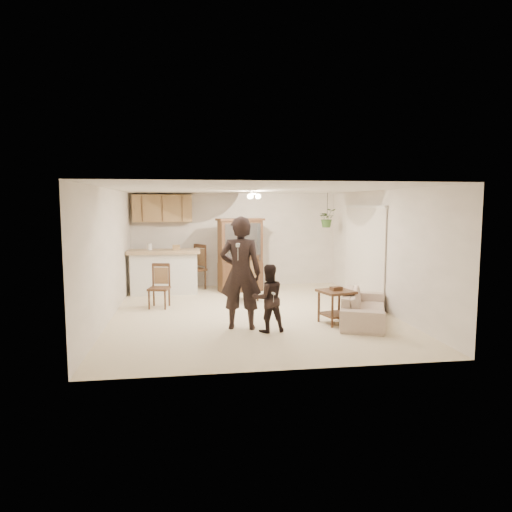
{
  "coord_description": "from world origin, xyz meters",
  "views": [
    {
      "loc": [
        -1.23,
        -9.0,
        2.2
      ],
      "look_at": [
        0.15,
        0.4,
        1.12
      ],
      "focal_mm": 32.0,
      "sensor_mm": 36.0,
      "label": 1
    }
  ],
  "objects": [
    {
      "name": "wall_left",
      "position": [
        -2.75,
        0.0,
        1.25
      ],
      "size": [
        0.02,
        6.5,
        2.5
      ],
      "primitive_type": "cube",
      "color": "silver",
      "rests_on": "ground"
    },
    {
      "name": "vertical_blinds",
      "position": [
        2.71,
        0.9,
        1.1
      ],
      "size": [
        0.06,
        2.3,
        2.1
      ],
      "primitive_type": null,
      "color": "beige",
      "rests_on": "wall_right"
    },
    {
      "name": "side_table",
      "position": [
        1.44,
        -1.01,
        0.32
      ],
      "size": [
        0.7,
        0.7,
        0.69
      ],
      "rotation": [
        0.0,
        0.0,
        0.27
      ],
      "color": "#331B12",
      "rests_on": "floor"
    },
    {
      "name": "ceiling",
      "position": [
        0.0,
        0.0,
        2.5
      ],
      "size": [
        5.5,
        6.5,
        0.02
      ],
      "primitive_type": "cube",
      "color": "silver",
      "rests_on": "wall_back"
    },
    {
      "name": "adult",
      "position": [
        -0.35,
        -1.11,
        0.9
      ],
      "size": [
        0.73,
        0.56,
        1.8
      ],
      "primitive_type": "imported",
      "rotation": [
        0.0,
        0.0,
        2.94
      ],
      "color": "black",
      "rests_on": "floor"
    },
    {
      "name": "breakfast_bar",
      "position": [
        -1.85,
        2.35,
        0.5
      ],
      "size": [
        1.6,
        0.55,
        1.0
      ],
      "primitive_type": "cube",
      "color": "silver",
      "rests_on": "floor"
    },
    {
      "name": "wall_front",
      "position": [
        0.0,
        -3.25,
        1.25
      ],
      "size": [
        5.5,
        0.02,
        2.5
      ],
      "primitive_type": "cube",
      "color": "silver",
      "rests_on": "ground"
    },
    {
      "name": "controller_adult",
      "position": [
        -0.44,
        -1.57,
        1.53
      ],
      "size": [
        0.09,
        0.18,
        0.05
      ],
      "primitive_type": "cube",
      "rotation": [
        0.0,
        0.0,
        2.94
      ],
      "color": "silver",
      "rests_on": "adult"
    },
    {
      "name": "wall_right",
      "position": [
        2.75,
        0.0,
        1.25
      ],
      "size": [
        0.02,
        6.5,
        2.5
      ],
      "primitive_type": "cube",
      "color": "silver",
      "rests_on": "ground"
    },
    {
      "name": "child",
      "position": [
        0.1,
        -1.38,
        0.68
      ],
      "size": [
        0.72,
        0.6,
        1.35
      ],
      "primitive_type": "imported",
      "rotation": [
        0.0,
        0.0,
        3.29
      ],
      "color": "black",
      "rests_on": "floor"
    },
    {
      "name": "plant_cord",
      "position": [
        2.3,
        2.4,
        2.17
      ],
      "size": [
        0.01,
        0.01,
        0.65
      ],
      "primitive_type": "cylinder",
      "color": "black",
      "rests_on": "ceiling"
    },
    {
      "name": "upper_cabinets",
      "position": [
        -1.9,
        3.07,
        2.1
      ],
      "size": [
        1.5,
        0.34,
        0.7
      ],
      "primitive_type": "cube",
      "color": "olive",
      "rests_on": "wall_back"
    },
    {
      "name": "chair_hutch_left",
      "position": [
        -1.13,
        2.84,
        0.33
      ],
      "size": [
        0.72,
        0.72,
        1.16
      ],
      "rotation": [
        0.0,
        0.0,
        -0.91
      ],
      "color": "#331B12",
      "rests_on": "floor"
    },
    {
      "name": "controller_child",
      "position": [
        0.14,
        -1.65,
        0.72
      ],
      "size": [
        0.05,
        0.11,
        0.03
      ],
      "primitive_type": "cube",
      "rotation": [
        0.0,
        0.0,
        3.29
      ],
      "color": "silver",
      "rests_on": "child"
    },
    {
      "name": "ceiling_fixture",
      "position": [
        0.2,
        1.2,
        2.4
      ],
      "size": [
        0.36,
        0.36,
        0.2
      ],
      "primitive_type": null,
      "color": "beige",
      "rests_on": "ceiling"
    },
    {
      "name": "hanging_plant",
      "position": [
        2.3,
        2.4,
        1.85
      ],
      "size": [
        0.43,
        0.37,
        0.48
      ],
      "primitive_type": "imported",
      "color": "#2C4E1F",
      "rests_on": "ceiling"
    },
    {
      "name": "chair_hutch_right",
      "position": [
        0.03,
        1.19,
        0.3
      ],
      "size": [
        0.66,
        0.66,
        1.06
      ],
      "rotation": [
        0.0,
        0.0,
        3.8
      ],
      "color": "#331B12",
      "rests_on": "floor"
    },
    {
      "name": "wall_back",
      "position": [
        0.0,
        3.25,
        1.25
      ],
      "size": [
        5.5,
        0.02,
        2.5
      ],
      "primitive_type": "cube",
      "color": "silver",
      "rests_on": "ground"
    },
    {
      "name": "china_hutch",
      "position": [
        0.04,
        2.41,
        0.91
      ],
      "size": [
        1.25,
        0.72,
        1.85
      ],
      "rotation": [
        0.0,
        0.0,
        0.24
      ],
      "color": "#331B12",
      "rests_on": "floor"
    },
    {
      "name": "bar_top",
      "position": [
        -1.85,
        2.35,
        1.05
      ],
      "size": [
        1.75,
        0.7,
        0.08
      ],
      "primitive_type": "cube",
      "color": "#9F8A5F",
      "rests_on": "breakfast_bar"
    },
    {
      "name": "floor",
      "position": [
        0.0,
        0.0,
        0.0
      ],
      "size": [
        6.5,
        6.5,
        0.0
      ],
      "primitive_type": "plane",
      "color": "beige",
      "rests_on": "ground"
    },
    {
      "name": "sofa",
      "position": [
        2.01,
        -0.95,
        0.37
      ],
      "size": [
        1.41,
        2.01,
        0.73
      ],
      "primitive_type": "imported",
      "rotation": [
        0.0,
        0.0,
        1.17
      ],
      "color": "beige",
      "rests_on": "floor"
    },
    {
      "name": "chair_bar",
      "position": [
        -1.89,
        0.78,
        0.26
      ],
      "size": [
        0.49,
        0.49,
        0.94
      ],
      "rotation": [
        0.0,
        0.0,
        -0.22
      ],
      "color": "#331B12",
      "rests_on": "floor"
    }
  ]
}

